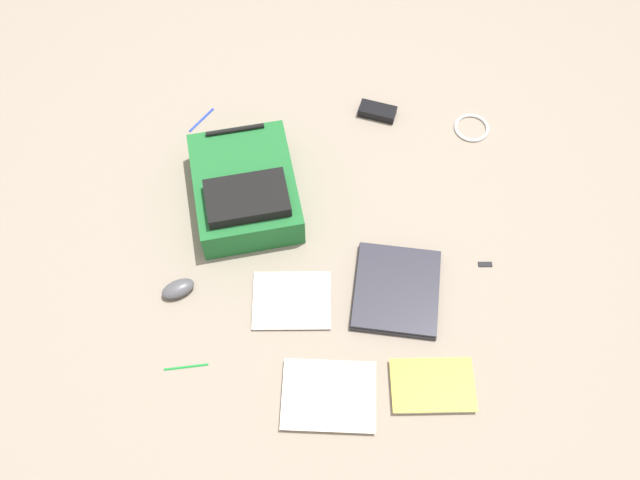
{
  "coord_description": "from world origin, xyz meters",
  "views": [
    {
      "loc": [
        1.15,
        0.19,
        2.05
      ],
      "look_at": [
        0.02,
        -0.02,
        0.02
      ],
      "focal_mm": 39.41,
      "sensor_mm": 36.0,
      "label": 1
    }
  ],
  "objects_px": {
    "power_brick": "(377,111)",
    "book_comic": "(292,301)",
    "book_blue": "(329,396)",
    "cable_coil": "(472,128)",
    "usb_stick": "(485,265)",
    "pen_blue": "(201,119)",
    "computer_mouse": "(178,289)",
    "book_manual": "(432,386)",
    "backpack": "(245,189)",
    "laptop": "(397,290)",
    "pen_black": "(186,367)"
  },
  "relations": [
    {
      "from": "backpack",
      "to": "usb_stick",
      "type": "xyz_separation_m",
      "value": [
        0.1,
        0.83,
        -0.07
      ]
    },
    {
      "from": "computer_mouse",
      "to": "pen_blue",
      "type": "height_order",
      "value": "computer_mouse"
    },
    {
      "from": "cable_coil",
      "to": "pen_black",
      "type": "xyz_separation_m",
      "value": [
        1.08,
        -0.78,
        -0.0
      ]
    },
    {
      "from": "backpack",
      "to": "cable_coil",
      "type": "bearing_deg",
      "value": 121.94
    },
    {
      "from": "backpack",
      "to": "power_brick",
      "type": "height_order",
      "value": "backpack"
    },
    {
      "from": "laptop",
      "to": "cable_coil",
      "type": "distance_m",
      "value": 0.73
    },
    {
      "from": "pen_blue",
      "to": "computer_mouse",
      "type": "bearing_deg",
      "value": 9.62
    },
    {
      "from": "laptop",
      "to": "cable_coil",
      "type": "relative_size",
      "value": 2.49
    },
    {
      "from": "power_brick",
      "to": "backpack",
      "type": "bearing_deg",
      "value": -39.95
    },
    {
      "from": "usb_stick",
      "to": "computer_mouse",
      "type": "bearing_deg",
      "value": -73.92
    },
    {
      "from": "book_blue",
      "to": "pen_blue",
      "type": "bearing_deg",
      "value": -145.26
    },
    {
      "from": "computer_mouse",
      "to": "usb_stick",
      "type": "xyz_separation_m",
      "value": [
        -0.28,
        0.96,
        -0.02
      ]
    },
    {
      "from": "power_brick",
      "to": "book_comic",
      "type": "bearing_deg",
      "value": -10.93
    },
    {
      "from": "cable_coil",
      "to": "computer_mouse",
      "type": "bearing_deg",
      "value": -46.07
    },
    {
      "from": "book_blue",
      "to": "power_brick",
      "type": "distance_m",
      "value": 1.09
    },
    {
      "from": "backpack",
      "to": "usb_stick",
      "type": "height_order",
      "value": "backpack"
    },
    {
      "from": "book_blue",
      "to": "pen_blue",
      "type": "relative_size",
      "value": 2.32
    },
    {
      "from": "backpack",
      "to": "pen_black",
      "type": "relative_size",
      "value": 3.88
    },
    {
      "from": "backpack",
      "to": "power_brick",
      "type": "xyz_separation_m",
      "value": [
        -0.46,
        0.39,
        -0.06
      ]
    },
    {
      "from": "cable_coil",
      "to": "usb_stick",
      "type": "relative_size",
      "value": 2.85
    },
    {
      "from": "book_blue",
      "to": "cable_coil",
      "type": "xyz_separation_m",
      "value": [
        -1.09,
        0.34,
        -0.0
      ]
    },
    {
      "from": "computer_mouse",
      "to": "pen_blue",
      "type": "relative_size",
      "value": 0.81
    },
    {
      "from": "cable_coil",
      "to": "power_brick",
      "type": "height_order",
      "value": "power_brick"
    },
    {
      "from": "book_comic",
      "to": "pen_blue",
      "type": "relative_size",
      "value": 2.13
    },
    {
      "from": "backpack",
      "to": "book_manual",
      "type": "relative_size",
      "value": 1.88
    },
    {
      "from": "laptop",
      "to": "pen_black",
      "type": "bearing_deg",
      "value": -58.1
    },
    {
      "from": "book_manual",
      "to": "pen_blue",
      "type": "relative_size",
      "value": 2.1
    },
    {
      "from": "computer_mouse",
      "to": "cable_coil",
      "type": "relative_size",
      "value": 0.84
    },
    {
      "from": "power_brick",
      "to": "pen_black",
      "type": "distance_m",
      "value": 1.16
    },
    {
      "from": "book_manual",
      "to": "cable_coil",
      "type": "height_order",
      "value": "book_manual"
    },
    {
      "from": "book_manual",
      "to": "pen_black",
      "type": "height_order",
      "value": "book_manual"
    },
    {
      "from": "book_manual",
      "to": "cable_coil",
      "type": "distance_m",
      "value": 1.0
    },
    {
      "from": "book_manual",
      "to": "power_brick",
      "type": "distance_m",
      "value": 1.05
    },
    {
      "from": "book_blue",
      "to": "usb_stick",
      "type": "height_order",
      "value": "book_blue"
    },
    {
      "from": "backpack",
      "to": "usb_stick",
      "type": "relative_size",
      "value": 11.58
    },
    {
      "from": "power_brick",
      "to": "pen_blue",
      "type": "xyz_separation_m",
      "value": [
        0.15,
        -0.64,
        -0.01
      ]
    },
    {
      "from": "book_blue",
      "to": "computer_mouse",
      "type": "distance_m",
      "value": 0.59
    },
    {
      "from": "backpack",
      "to": "laptop",
      "type": "distance_m",
      "value": 0.61
    },
    {
      "from": "laptop",
      "to": "computer_mouse",
      "type": "distance_m",
      "value": 0.7
    },
    {
      "from": "cable_coil",
      "to": "usb_stick",
      "type": "distance_m",
      "value": 0.57
    },
    {
      "from": "book_manual",
      "to": "cable_coil",
      "type": "bearing_deg",
      "value": 177.93
    },
    {
      "from": "book_blue",
      "to": "cable_coil",
      "type": "height_order",
      "value": "book_blue"
    },
    {
      "from": "pen_black",
      "to": "computer_mouse",
      "type": "bearing_deg",
      "value": -158.86
    },
    {
      "from": "book_comic",
      "to": "book_manual",
      "type": "relative_size",
      "value": 1.02
    },
    {
      "from": "book_manual",
      "to": "pen_black",
      "type": "bearing_deg",
      "value": -84.0
    },
    {
      "from": "computer_mouse",
      "to": "book_comic",
      "type": "bearing_deg",
      "value": -121.62
    },
    {
      "from": "usb_stick",
      "to": "backpack",
      "type": "bearing_deg",
      "value": -97.01
    },
    {
      "from": "book_manual",
      "to": "cable_coil",
      "type": "xyz_separation_m",
      "value": [
        -1.0,
        0.04,
        -0.01
      ]
    },
    {
      "from": "cable_coil",
      "to": "book_comic",
      "type": "bearing_deg",
      "value": -32.21
    },
    {
      "from": "book_comic",
      "to": "usb_stick",
      "type": "distance_m",
      "value": 0.65
    }
  ]
}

